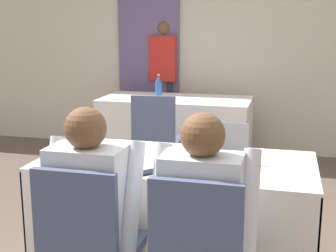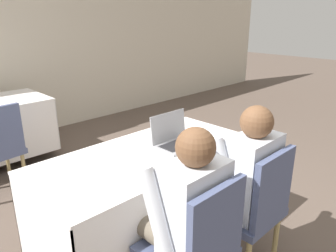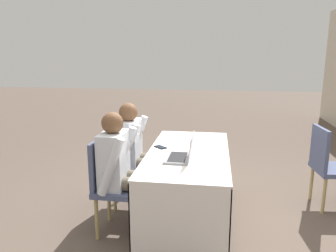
# 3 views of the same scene
# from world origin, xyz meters

# --- Properties ---
(ground_plane) EXTENTS (24.00, 24.00, 0.00)m
(ground_plane) POSITION_xyz_m (0.00, 0.00, 0.00)
(ground_plane) COLOR brown
(conference_table_near) EXTENTS (1.63, 0.78, 0.75)m
(conference_table_near) POSITION_xyz_m (0.00, 0.00, 0.56)
(conference_table_near) COLOR white
(conference_table_near) RESTS_ON ground_plane
(laptop) EXTENTS (0.35, 0.25, 0.23)m
(laptop) POSITION_xyz_m (0.25, -0.04, 0.79)
(laptop) COLOR #99999E
(laptop) RESTS_ON conference_table_near
(cell_phone) EXTENTS (0.14, 0.15, 0.01)m
(cell_phone) POSITION_xyz_m (-0.09, -0.29, 0.75)
(cell_phone) COLOR black
(cell_phone) RESTS_ON conference_table_near
(paper_beside_laptop) EXTENTS (0.27, 0.34, 0.00)m
(paper_beside_laptop) POSITION_xyz_m (0.23, -0.16, 0.75)
(paper_beside_laptop) COLOR white
(paper_beside_laptop) RESTS_ON conference_table_near
(chair_near_left) EXTENTS (0.44, 0.44, 0.91)m
(chair_near_left) POSITION_xyz_m (-0.28, -0.70, 0.50)
(chair_near_left) COLOR tan
(chair_near_left) RESTS_ON ground_plane
(chair_near_right) EXTENTS (0.44, 0.44, 0.91)m
(chair_near_right) POSITION_xyz_m (0.28, -0.70, 0.50)
(chair_near_right) COLOR tan
(chair_near_right) RESTS_ON ground_plane
(person_checkered_shirt) EXTENTS (0.50, 0.52, 1.17)m
(person_checkered_shirt) POSITION_xyz_m (-0.28, -0.59, 0.66)
(person_checkered_shirt) COLOR #665B4C
(person_checkered_shirt) RESTS_ON ground_plane
(person_white_shirt) EXTENTS (0.50, 0.52, 1.17)m
(person_white_shirt) POSITION_xyz_m (0.28, -0.59, 0.66)
(person_white_shirt) COLOR #665B4C
(person_white_shirt) RESTS_ON ground_plane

